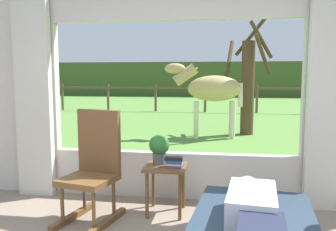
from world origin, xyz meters
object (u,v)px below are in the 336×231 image
object	(u,v)px
rocking_chair	(94,167)
horse	(211,89)
book_stack	(174,162)
reclining_person	(254,217)
pasture_tree	(248,82)
side_table	(166,174)
potted_plant	(159,147)

from	to	relation	value
rocking_chair	horse	world-z (taller)	horse
book_stack	horse	size ratio (longest dim) A/B	0.10
horse	reclining_person	bearing A→B (deg)	179.30
horse	pasture_tree	world-z (taller)	pasture_tree
rocking_chair	pasture_tree	distance (m)	5.79
reclining_person	book_stack	xyz separation A→B (m)	(-0.70, 1.18, 0.05)
side_table	book_stack	size ratio (longest dim) A/B	2.73
horse	pasture_tree	bearing A→B (deg)	-61.73
book_stack	pasture_tree	xyz separation A→B (m)	(1.15, 5.20, 0.73)
reclining_person	rocking_chair	xyz separation A→B (m)	(-1.50, 0.98, 0.02)
potted_plant	rocking_chair	bearing A→B (deg)	-152.86
rocking_chair	book_stack	distance (m)	0.82
rocking_chair	pasture_tree	size ratio (longest dim) A/B	0.37
rocking_chair	potted_plant	xyz separation A→B (m)	(0.62, 0.32, 0.16)
book_stack	horse	world-z (taller)	horse
side_table	horse	xyz separation A→B (m)	(0.36, 4.55, 0.73)
reclining_person	potted_plant	xyz separation A→B (m)	(-0.87, 1.30, 0.18)
reclining_person	book_stack	size ratio (longest dim) A/B	7.56
potted_plant	horse	xyz separation A→B (m)	(0.44, 4.49, 0.45)
side_table	book_stack	xyz separation A→B (m)	(0.09, -0.06, 0.15)
reclining_person	side_table	xyz separation A→B (m)	(-0.79, 1.24, -0.10)
side_table	book_stack	world-z (taller)	book_stack
rocking_chair	book_stack	size ratio (longest dim) A/B	5.89
reclining_person	horse	world-z (taller)	horse
potted_plant	pasture_tree	size ratio (longest dim) A/B	0.11
rocking_chair	book_stack	xyz separation A→B (m)	(0.80, 0.20, 0.03)
rocking_chair	horse	distance (m)	4.97
potted_plant	pasture_tree	xyz separation A→B (m)	(1.33, 5.08, 0.60)
book_stack	pasture_tree	world-z (taller)	pasture_tree
reclining_person	pasture_tree	xyz separation A→B (m)	(0.45, 6.38, 0.78)
side_table	book_stack	distance (m)	0.19
potted_plant	book_stack	world-z (taller)	potted_plant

